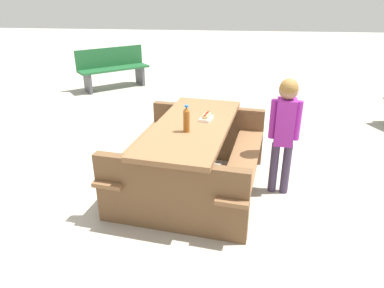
% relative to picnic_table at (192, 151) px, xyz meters
% --- Properties ---
extents(ground_plane, '(30.00, 30.00, 0.00)m').
position_rel_picnic_table_xyz_m(ground_plane, '(0.00, 0.00, -0.44)').
color(ground_plane, '#ADA599').
rests_on(ground_plane, ground).
extents(picnic_table, '(1.99, 1.65, 0.75)m').
position_rel_picnic_table_xyz_m(picnic_table, '(0.00, 0.00, 0.00)').
color(picnic_table, brown).
rests_on(picnic_table, ground).
extents(soda_bottle, '(0.06, 0.06, 0.27)m').
position_rel_picnic_table_xyz_m(soda_bottle, '(-0.21, 0.03, 0.43)').
color(soda_bottle, brown).
rests_on(soda_bottle, picnic_table).
extents(hotdog_tray, '(0.20, 0.15, 0.08)m').
position_rel_picnic_table_xyz_m(hotdog_tray, '(0.15, -0.14, 0.34)').
color(hotdog_tray, white).
rests_on(hotdog_tray, picnic_table).
extents(child_in_coat, '(0.20, 0.31, 1.25)m').
position_rel_picnic_table_xyz_m(child_in_coat, '(0.01, -0.94, 0.36)').
color(child_in_coat, '#3F334C').
rests_on(child_in_coat, ground).
extents(park_bench_mid, '(1.27, 1.41, 0.85)m').
position_rel_picnic_table_xyz_m(park_bench_mid, '(4.00, 2.15, 0.00)').
color(park_bench_mid, '#1E592D').
rests_on(park_bench_mid, ground).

